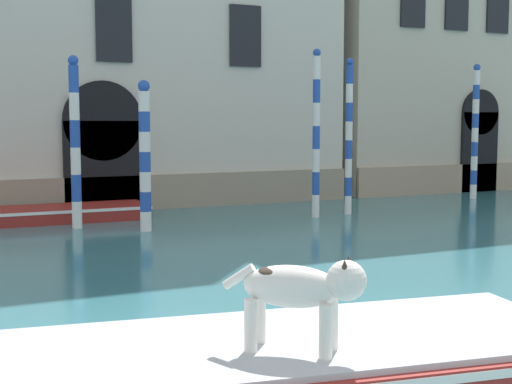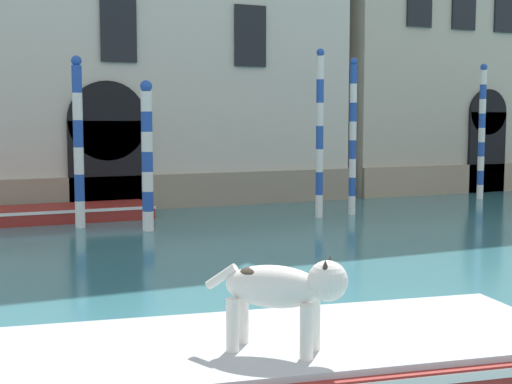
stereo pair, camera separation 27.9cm
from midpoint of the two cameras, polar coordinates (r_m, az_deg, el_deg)
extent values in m
cube|color=gray|center=(21.40, -11.42, -0.14)|extent=(15.62, 0.16, 1.05)
cube|color=black|center=(21.24, -12.44, 1.99)|extent=(2.31, 0.14, 2.66)
cylinder|color=black|center=(21.20, -12.52, 5.58)|extent=(2.31, 0.14, 2.31)
cube|color=black|center=(21.46, -11.69, 12.67)|extent=(1.05, 0.10, 1.90)
cube|color=black|center=(22.81, -1.22, 12.37)|extent=(1.05, 0.10, 1.90)
cube|color=tan|center=(28.55, 18.12, 1.15)|extent=(12.17, 0.16, 1.05)
cube|color=black|center=(28.00, 17.14, 3.07)|extent=(1.68, 0.14, 2.98)
cylinder|color=black|center=(27.98, 17.23, 6.13)|extent=(1.68, 0.14, 1.68)
cube|color=black|center=(26.26, 12.14, 14.43)|extent=(1.02, 0.10, 1.56)
cube|color=black|center=(27.47, 15.47, 13.96)|extent=(1.02, 0.10, 1.56)
cube|color=black|center=(28.75, 18.50, 13.50)|extent=(1.02, 0.10, 1.56)
cube|color=maroon|center=(6.91, -1.65, -14.55)|extent=(6.96, 3.27, 0.57)
cube|color=white|center=(6.83, -1.66, -12.78)|extent=(7.00, 3.30, 0.08)
cube|color=#B2B7BC|center=(6.80, -1.66, -12.06)|extent=(6.74, 3.06, 0.06)
cylinder|color=silver|center=(6.51, 4.82, -10.42)|extent=(0.12, 0.12, 0.48)
cylinder|color=silver|center=(6.26, 4.30, -11.08)|extent=(0.12, 0.12, 0.48)
cylinder|color=silver|center=(6.68, -0.95, -9.99)|extent=(0.12, 0.12, 0.48)
cylinder|color=silver|center=(6.43, -1.69, -10.60)|extent=(0.12, 0.12, 0.48)
ellipsoid|color=silver|center=(6.37, 1.59, -7.56)|extent=(0.91, 0.88, 0.38)
ellipsoid|color=#382D23|center=(6.39, 0.43, -6.57)|extent=(0.47, 0.46, 0.13)
sphere|color=silver|center=(6.25, 5.96, -7.06)|extent=(0.36, 0.36, 0.36)
cone|color=#382D23|center=(6.31, 6.14, -5.69)|extent=(0.11, 0.11, 0.14)
cone|color=#382D23|center=(6.13, 5.80, -6.04)|extent=(0.11, 0.11, 0.14)
cylinder|color=silver|center=(6.50, -2.60, -6.78)|extent=(0.29, 0.27, 0.25)
cube|color=maroon|center=(19.75, -16.52, -1.71)|extent=(5.11, 1.66, 0.39)
cube|color=white|center=(19.73, -16.53, -1.32)|extent=(5.14, 1.69, 0.08)
cube|color=#8C7251|center=(19.75, -16.52, -1.76)|extent=(2.81, 1.24, 0.35)
cylinder|color=white|center=(18.33, -14.55, -1.78)|extent=(0.24, 0.24, 0.67)
cylinder|color=#234CAD|center=(18.26, -14.60, 0.31)|extent=(0.24, 0.24, 0.67)
cylinder|color=white|center=(18.21, -14.65, 2.41)|extent=(0.24, 0.24, 0.67)
cylinder|color=#234CAD|center=(18.18, -14.71, 4.52)|extent=(0.24, 0.24, 0.67)
cylinder|color=white|center=(18.18, -14.76, 6.63)|extent=(0.24, 0.24, 0.67)
cylinder|color=#234CAD|center=(18.21, -14.82, 8.74)|extent=(0.24, 0.24, 0.67)
sphere|color=#234CAD|center=(18.24, -14.85, 10.14)|extent=(0.26, 0.26, 0.26)
cylinder|color=white|center=(20.55, 6.98, -1.03)|extent=(0.20, 0.20, 0.53)
cylinder|color=#234CAD|center=(20.50, 7.00, 0.44)|extent=(0.20, 0.20, 0.53)
cylinder|color=white|center=(20.45, 7.02, 1.91)|extent=(0.20, 0.20, 0.53)
cylinder|color=#234CAD|center=(20.43, 7.04, 3.39)|extent=(0.20, 0.20, 0.53)
cylinder|color=white|center=(20.41, 7.06, 4.87)|extent=(0.20, 0.20, 0.53)
cylinder|color=#234CAD|center=(20.41, 7.07, 6.36)|extent=(0.20, 0.20, 0.53)
cylinder|color=white|center=(20.42, 7.09, 7.84)|extent=(0.20, 0.20, 0.53)
cylinder|color=#234CAD|center=(20.45, 7.11, 9.32)|extent=(0.20, 0.20, 0.53)
sphere|color=#234CAD|center=(20.47, 7.12, 10.31)|extent=(0.21, 0.21, 0.21)
cylinder|color=white|center=(17.50, -9.25, -2.33)|extent=(0.27, 0.27, 0.48)
cylinder|color=#234CAD|center=(17.44, -9.28, -0.76)|extent=(0.27, 0.27, 0.48)
cylinder|color=white|center=(17.40, -9.30, 0.81)|extent=(0.27, 0.27, 0.48)
cylinder|color=#234CAD|center=(17.36, -9.33, 2.40)|extent=(0.27, 0.27, 0.48)
cylinder|color=white|center=(17.34, -9.35, 3.98)|extent=(0.27, 0.27, 0.48)
cylinder|color=#234CAD|center=(17.33, -9.38, 5.57)|extent=(0.27, 0.27, 0.48)
cylinder|color=white|center=(17.34, -9.41, 7.16)|extent=(0.27, 0.27, 0.48)
sphere|color=#234CAD|center=(17.35, -9.43, 8.36)|extent=(0.29, 0.29, 0.29)
cylinder|color=white|center=(19.76, 4.39, -1.13)|extent=(0.20, 0.20, 0.63)
cylinder|color=#234CAD|center=(19.70, 4.40, 0.69)|extent=(0.20, 0.20, 0.63)
cylinder|color=white|center=(19.65, 4.42, 2.53)|extent=(0.20, 0.20, 0.63)
cylinder|color=#234CAD|center=(19.63, 4.43, 4.36)|extent=(0.20, 0.20, 0.63)
cylinder|color=white|center=(19.62, 4.44, 6.21)|extent=(0.20, 0.20, 0.63)
cylinder|color=#234CAD|center=(19.64, 4.46, 8.05)|extent=(0.20, 0.20, 0.63)
cylinder|color=white|center=(19.67, 4.47, 9.88)|extent=(0.20, 0.20, 0.63)
sphere|color=#234CAD|center=(19.70, 4.48, 11.06)|extent=(0.21, 0.21, 0.21)
cylinder|color=white|center=(25.58, 16.69, 0.05)|extent=(0.22, 0.22, 0.48)
cylinder|color=#234CAD|center=(25.54, 16.72, 1.13)|extent=(0.22, 0.22, 0.48)
cylinder|color=white|center=(25.51, 16.75, 2.22)|extent=(0.22, 0.22, 0.48)
cylinder|color=#234CAD|center=(25.49, 16.78, 3.30)|extent=(0.22, 0.22, 0.48)
cylinder|color=white|center=(25.47, 16.81, 4.39)|extent=(0.22, 0.22, 0.48)
cylinder|color=#234CAD|center=(25.47, 16.85, 5.48)|extent=(0.22, 0.22, 0.48)
cylinder|color=white|center=(25.47, 16.88, 6.57)|extent=(0.22, 0.22, 0.48)
cylinder|color=#234CAD|center=(25.49, 16.91, 7.66)|extent=(0.22, 0.22, 0.48)
cylinder|color=white|center=(25.51, 16.94, 8.75)|extent=(0.22, 0.22, 0.48)
sphere|color=#234CAD|center=(25.53, 16.96, 9.51)|extent=(0.23, 0.23, 0.23)
camera|label=1|loc=(0.14, -90.54, -0.05)|focal=50.00mm
camera|label=2|loc=(0.14, 89.46, 0.05)|focal=50.00mm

